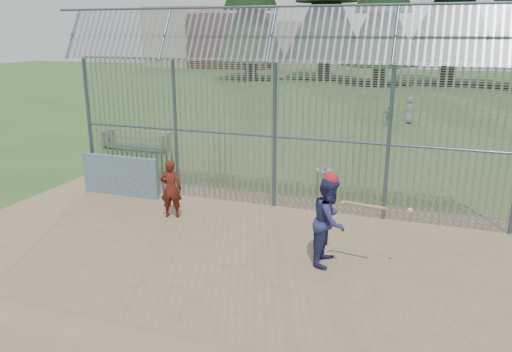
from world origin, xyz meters
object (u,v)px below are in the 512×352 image
at_px(dugout_wall, 120,176).
at_px(batter, 329,221).
at_px(onlooker, 171,189).
at_px(bleacher, 136,139).
at_px(trash_can, 324,182).

distance_m(dugout_wall, batter, 7.18).
relative_size(batter, onlooker, 1.20).
bearing_deg(batter, bleacher, 53.73).
bearing_deg(bleacher, onlooker, -51.36).
distance_m(batter, bleacher, 12.55).
bearing_deg(batter, dugout_wall, 73.23).
xyz_separation_m(batter, trash_can, (-1.07, 4.63, -0.57)).
bearing_deg(onlooker, bleacher, -65.78).
height_order(dugout_wall, batter, batter).
bearing_deg(dugout_wall, batter, -19.68).
bearing_deg(batter, onlooker, 76.46).
height_order(dugout_wall, trash_can, dugout_wall).
distance_m(dugout_wall, trash_can, 6.11).
height_order(batter, trash_can, batter).
height_order(dugout_wall, bleacher, dugout_wall).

